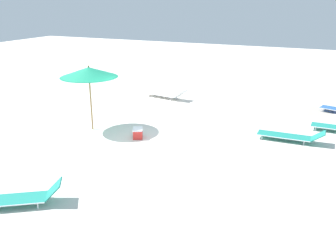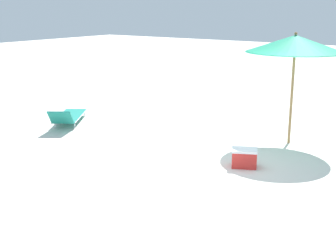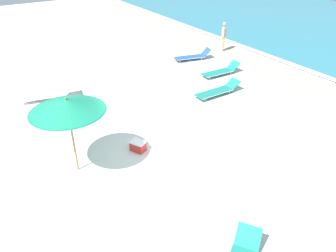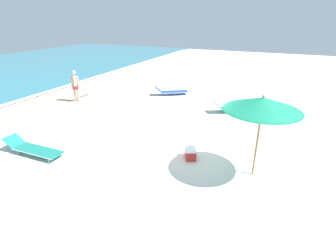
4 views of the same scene
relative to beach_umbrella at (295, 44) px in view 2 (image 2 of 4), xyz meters
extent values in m
cube|color=silver|center=(0.63, 2.42, -2.35)|extent=(60.00, 60.00, 0.16)
cylinder|color=#9E7547|center=(0.00, 0.00, -1.13)|extent=(0.06, 0.06, 2.28)
cone|color=#1E936B|center=(0.00, 0.00, 0.01)|extent=(2.19, 2.19, 0.38)
cylinder|color=#166E50|center=(0.00, 0.00, -0.17)|extent=(2.12, 2.12, 0.01)
sphere|color=#9E7547|center=(0.00, 0.00, 0.23)|extent=(0.07, 0.07, 0.07)
cube|color=#1E8475|center=(5.61, 1.54, -2.10)|extent=(1.42, 1.70, 0.03)
cylinder|color=silver|center=(5.36, 1.37, -2.10)|extent=(0.94, 1.38, 0.03)
cylinder|color=silver|center=(5.86, 1.71, -2.10)|extent=(0.94, 1.38, 0.03)
cube|color=#1E8475|center=(5.04, 2.38, -1.90)|extent=(0.71, 0.66, 0.41)
cylinder|color=silver|center=(5.76, 0.86, -2.19)|extent=(0.03, 0.03, 0.16)
cylinder|color=silver|center=(6.18, 1.15, -2.19)|extent=(0.03, 0.03, 0.16)
cylinder|color=silver|center=(5.04, 1.93, -2.19)|extent=(0.03, 0.03, 0.16)
cylinder|color=silver|center=(5.46, 2.21, -2.19)|extent=(0.03, 0.03, 0.16)
cube|color=red|center=(0.11, 2.09, -2.11)|extent=(0.58, 0.52, 0.32)
cube|color=white|center=(0.11, 2.09, -1.93)|extent=(0.60, 0.54, 0.05)
camera|label=1|loc=(11.49, 8.45, 2.66)|focal=40.00mm
camera|label=2|loc=(-3.73, 10.10, 0.84)|focal=50.00mm
camera|label=3|loc=(8.43, -2.01, 4.24)|focal=35.00mm
camera|label=4|loc=(-7.41, -0.45, 2.27)|focal=28.00mm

